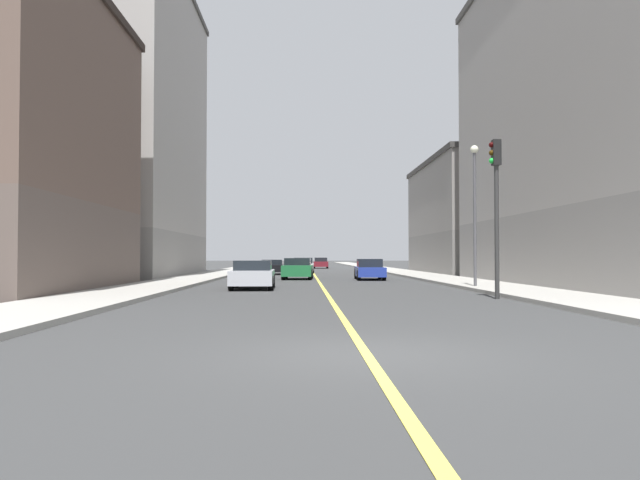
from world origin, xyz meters
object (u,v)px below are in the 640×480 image
car_maroon (321,263)px  car_blue (370,270)px  car_green (298,269)px  street_lamp_left_near (475,199)px  car_white (303,266)px  building_left_mid (494,217)px  building_right_midblock (107,128)px  car_black (272,267)px  car_silver (253,275)px  traffic_light_left_near (496,195)px

car_maroon → car_blue: size_ratio=0.95×
car_maroon → car_green: car_green is taller
street_lamp_left_near → car_white: (-7.69, 26.60, -3.40)m
building_left_mid → building_right_midblock: (-30.76, -6.41, 6.11)m
building_left_mid → street_lamp_left_near: size_ratio=2.88×
car_maroon → car_white: (-2.19, -22.23, 0.01)m
car_maroon → car_black: size_ratio=0.91×
building_right_midblock → car_silver: 23.70m
car_black → car_white: bearing=48.0°
car_white → street_lamp_left_near: bearing=-73.9°
building_right_midblock → car_silver: (12.16, -17.55, -10.28)m
building_left_mid → car_green: bearing=-144.1°
building_right_midblock → car_blue: size_ratio=4.89×
car_white → car_maroon: bearing=84.4°
car_maroon → car_silver: bearing=-95.4°
building_left_mid → car_white: building_left_mid is taller
building_right_midblock → traffic_light_left_near: 33.18m
traffic_light_left_near → car_green: bearing=110.6°
street_lamp_left_near → car_green: bearing=122.8°
car_maroon → car_white: 22.34m
building_right_midblock → car_green: 18.32m
car_blue → car_green: 4.68m
building_right_midblock → car_maroon: (16.71, 30.66, -10.26)m
car_black → car_blue: size_ratio=1.04×
car_white → building_right_midblock: bearing=-149.9°
traffic_light_left_near → car_black: 31.55m
car_blue → car_maroon: bearing=93.0°
car_silver → car_maroon: 48.42m
car_silver → car_blue: size_ratio=0.97×
building_left_mid → car_blue: 18.24m
car_silver → car_maroon: (4.55, 48.21, 0.01)m
street_lamp_left_near → car_silver: 10.63m
building_left_mid → car_white: bearing=172.9°
car_silver → car_green: 12.09m
building_right_midblock → car_white: 19.66m
traffic_light_left_near → street_lamp_left_near: size_ratio=0.88×
car_black → car_blue: 13.90m
car_silver → car_maroon: size_ratio=1.03×
car_blue → car_white: car_white is taller
building_left_mid → car_black: (-18.86, -0.89, -4.21)m
traffic_light_left_near → street_lamp_left_near: (1.02, 6.30, 0.43)m
car_silver → car_maroon: bearing=84.6°
traffic_light_left_near → car_silver: size_ratio=1.28×
traffic_light_left_near → car_blue: (-2.50, 17.86, -3.00)m
building_right_midblock → street_lamp_left_near: 29.50m
traffic_light_left_near → car_black: size_ratio=1.20×
car_black → car_green: 11.36m
building_right_midblock → car_green: building_right_midblock is taller
street_lamp_left_near → car_black: (-10.30, 23.69, -3.46)m
car_maroon → car_blue: (1.98, -37.27, -0.01)m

